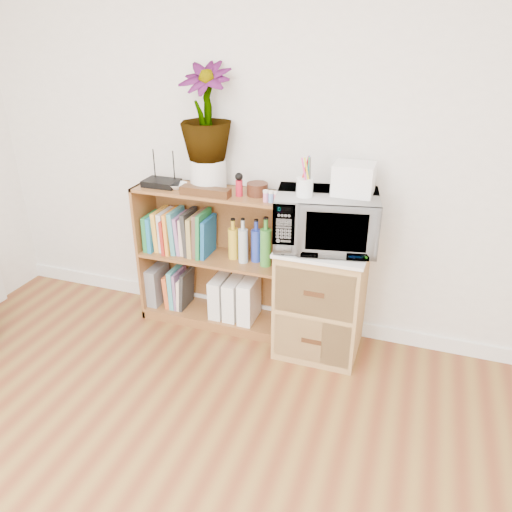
% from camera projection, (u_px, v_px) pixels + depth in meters
% --- Properties ---
extents(skirting_board, '(4.00, 0.02, 0.10)m').
position_uv_depth(skirting_board, '(269.00, 312.00, 3.50)').
color(skirting_board, white).
rests_on(skirting_board, ground).
extents(bookshelf, '(1.00, 0.30, 0.95)m').
position_uv_depth(bookshelf, '(213.00, 259.00, 3.31)').
color(bookshelf, brown).
rests_on(bookshelf, ground).
extents(wicker_unit, '(0.50, 0.45, 0.70)m').
position_uv_depth(wicker_unit, '(321.00, 300.00, 3.07)').
color(wicker_unit, '#9E7542').
rests_on(wicker_unit, ground).
extents(microwave, '(0.63, 0.49, 0.32)m').
position_uv_depth(microwave, '(326.00, 220.00, 2.84)').
color(microwave, silver).
rests_on(microwave, wicker_unit).
extents(pen_cup, '(0.09, 0.09, 0.10)m').
position_uv_depth(pen_cup, '(305.00, 187.00, 2.71)').
color(pen_cup, white).
rests_on(pen_cup, microwave).
extents(small_appliance, '(0.22, 0.18, 0.17)m').
position_uv_depth(small_appliance, '(354.00, 179.00, 2.73)').
color(small_appliance, white).
rests_on(small_appliance, microwave).
extents(router, '(0.22, 0.15, 0.04)m').
position_uv_depth(router, '(161.00, 183.00, 3.17)').
color(router, black).
rests_on(router, bookshelf).
extents(white_bowl, '(0.13, 0.13, 0.03)m').
position_uv_depth(white_bowl, '(176.00, 186.00, 3.13)').
color(white_bowl, white).
rests_on(white_bowl, bookshelf).
extents(plant_pot, '(0.22, 0.22, 0.19)m').
position_uv_depth(plant_pot, '(208.00, 174.00, 3.08)').
color(plant_pot, silver).
rests_on(plant_pot, bookshelf).
extents(potted_plant, '(0.31, 0.31, 0.56)m').
position_uv_depth(potted_plant, '(206.00, 112.00, 2.92)').
color(potted_plant, '#396A2A').
rests_on(potted_plant, plant_pot).
extents(trinket_box, '(0.31, 0.08, 0.05)m').
position_uv_depth(trinket_box, '(205.00, 192.00, 3.00)').
color(trinket_box, '#3B2110').
rests_on(trinket_box, bookshelf).
extents(kokeshi_doll, '(0.04, 0.04, 0.10)m').
position_uv_depth(kokeshi_doll, '(239.00, 188.00, 2.98)').
color(kokeshi_doll, '#B2152A').
rests_on(kokeshi_doll, bookshelf).
extents(wooden_bowl, '(0.13, 0.13, 0.08)m').
position_uv_depth(wooden_bowl, '(257.00, 189.00, 3.00)').
color(wooden_bowl, '#37190F').
rests_on(wooden_bowl, bookshelf).
extents(paint_jars, '(0.11, 0.04, 0.05)m').
position_uv_depth(paint_jars, '(271.00, 198.00, 2.89)').
color(paint_jars, pink).
rests_on(paint_jars, bookshelf).
extents(file_box, '(0.08, 0.22, 0.27)m').
position_uv_depth(file_box, '(158.00, 284.00, 3.55)').
color(file_box, slate).
rests_on(file_box, bookshelf).
extents(magazine_holder_left, '(0.09, 0.22, 0.27)m').
position_uv_depth(magazine_holder_left, '(220.00, 296.00, 3.40)').
color(magazine_holder_left, silver).
rests_on(magazine_holder_left, bookshelf).
extents(magazine_holder_mid, '(0.09, 0.22, 0.27)m').
position_uv_depth(magazine_holder_mid, '(234.00, 298.00, 3.37)').
color(magazine_holder_mid, white).
rests_on(magazine_holder_mid, bookshelf).
extents(magazine_holder_right, '(0.09, 0.24, 0.30)m').
position_uv_depth(magazine_holder_right, '(249.00, 300.00, 3.33)').
color(magazine_holder_right, white).
rests_on(magazine_holder_right, bookshelf).
extents(cookbooks, '(0.45, 0.20, 0.31)m').
position_uv_depth(cookbooks, '(180.00, 232.00, 3.31)').
color(cookbooks, '#1F773C').
rests_on(cookbooks, bookshelf).
extents(liquor_bottles, '(0.30, 0.07, 0.31)m').
position_uv_depth(liquor_bottles, '(251.00, 241.00, 3.15)').
color(liquor_bottles, gold).
rests_on(liquor_bottles, bookshelf).
extents(lower_books, '(0.17, 0.19, 0.29)m').
position_uv_depth(lower_books, '(179.00, 288.00, 3.51)').
color(lower_books, '#DE5B27').
rests_on(lower_books, bookshelf).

